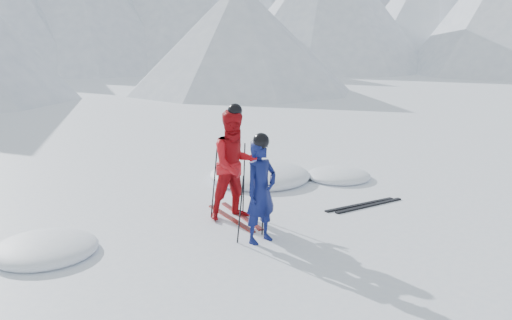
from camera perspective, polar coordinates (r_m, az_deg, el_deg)
ground at (r=10.84m, az=9.57°, el=-4.78°), size 160.00×160.00×0.00m
skier_blue at (r=8.64m, az=0.53°, el=-3.34°), size 0.65×0.46×1.68m
skier_red at (r=9.75m, az=-2.18°, el=-0.51°), size 1.09×0.92×2.00m
pole_blue_left at (r=8.66m, az=-1.66°, el=-5.24°), size 0.11×0.08×1.12m
pole_blue_right at (r=9.06m, az=0.78°, el=-4.42°), size 0.11×0.07×1.12m
pole_red_left at (r=9.86m, az=-4.43°, el=-2.38°), size 0.13×0.10×1.33m
pole_red_right at (r=10.12m, az=-1.28°, el=-1.95°), size 0.13×0.09×1.33m
ski_worn_left at (r=9.95m, az=-2.70°, el=-6.13°), size 0.33×1.70×0.03m
ski_worn_right at (r=10.09m, az=-1.58°, el=-5.86°), size 0.45×1.68×0.03m
ski_loose_a at (r=10.91m, az=10.90°, el=-4.64°), size 1.70×0.30×0.03m
ski_loose_b at (r=10.89m, az=11.84°, el=-4.72°), size 1.70×0.24×0.03m
snow_lumps at (r=11.75m, az=-1.43°, el=-3.22°), size 8.41×3.39×0.51m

